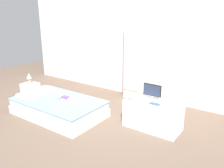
{
  "coord_description": "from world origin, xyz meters",
  "views": [
    {
      "loc": [
        2.23,
        -2.71,
        1.77
      ],
      "look_at": [
        0.05,
        0.39,
        0.59
      ],
      "focal_mm": 37.25,
      "sensor_mm": 36.0,
      "label": 1
    }
  ],
  "objects_px": {
    "doll": "(63,97)",
    "nightstand": "(31,92)",
    "tv_stand": "(153,115)",
    "table_lamp": "(29,76)",
    "book_blue": "(155,104)",
    "wardrobe": "(144,60)",
    "tv_monitor": "(152,91)",
    "bed": "(59,107)",
    "rocking_horse_toy": "(130,96)"
  },
  "relations": [
    {
      "from": "table_lamp",
      "to": "rocking_horse_toy",
      "type": "xyz_separation_m",
      "value": [
        2.29,
        0.2,
        0.0
      ]
    },
    {
      "from": "book_blue",
      "to": "doll",
      "type": "bearing_deg",
      "value": -168.27
    },
    {
      "from": "doll",
      "to": "book_blue",
      "type": "distance_m",
      "value": 1.64
    },
    {
      "from": "tv_monitor",
      "to": "rocking_horse_toy",
      "type": "bearing_deg",
      "value": -144.74
    },
    {
      "from": "doll",
      "to": "tv_stand",
      "type": "bearing_deg",
      "value": 15.51
    },
    {
      "from": "tv_monitor",
      "to": "wardrobe",
      "type": "bearing_deg",
      "value": 124.57
    },
    {
      "from": "bed",
      "to": "book_blue",
      "type": "relative_size",
      "value": 10.01
    },
    {
      "from": "table_lamp",
      "to": "tv_stand",
      "type": "height_order",
      "value": "table_lamp"
    },
    {
      "from": "tv_monitor",
      "to": "tv_stand",
      "type": "bearing_deg",
      "value": -47.76
    },
    {
      "from": "nightstand",
      "to": "table_lamp",
      "type": "bearing_deg",
      "value": 0.0
    },
    {
      "from": "book_blue",
      "to": "table_lamp",
      "type": "bearing_deg",
      "value": -175.09
    },
    {
      "from": "bed",
      "to": "wardrobe",
      "type": "bearing_deg",
      "value": 60.93
    },
    {
      "from": "nightstand",
      "to": "rocking_horse_toy",
      "type": "height_order",
      "value": "rocking_horse_toy"
    },
    {
      "from": "doll",
      "to": "book_blue",
      "type": "relative_size",
      "value": 2.47
    },
    {
      "from": "nightstand",
      "to": "tv_stand",
      "type": "distance_m",
      "value": 2.65
    },
    {
      "from": "bed",
      "to": "table_lamp",
      "type": "xyz_separation_m",
      "value": [
        -1.04,
        0.18,
        0.37
      ]
    },
    {
      "from": "doll",
      "to": "rocking_horse_toy",
      "type": "height_order",
      "value": "rocking_horse_toy"
    },
    {
      "from": "bed",
      "to": "nightstand",
      "type": "bearing_deg",
      "value": 170.02
    },
    {
      "from": "wardrobe",
      "to": "tv_stand",
      "type": "relative_size",
      "value": 1.94
    },
    {
      "from": "nightstand",
      "to": "book_blue",
      "type": "distance_m",
      "value": 2.71
    },
    {
      "from": "table_lamp",
      "to": "book_blue",
      "type": "relative_size",
      "value": 1.37
    },
    {
      "from": "wardrobe",
      "to": "book_blue",
      "type": "bearing_deg",
      "value": -54.88
    },
    {
      "from": "table_lamp",
      "to": "book_blue",
      "type": "distance_m",
      "value": 2.7
    },
    {
      "from": "nightstand",
      "to": "table_lamp",
      "type": "height_order",
      "value": "table_lamp"
    },
    {
      "from": "tv_monitor",
      "to": "rocking_horse_toy",
      "type": "relative_size",
      "value": 2.29
    },
    {
      "from": "bed",
      "to": "nightstand",
      "type": "xyz_separation_m",
      "value": [
        -1.04,
        0.18,
        0.04
      ]
    },
    {
      "from": "tv_stand",
      "to": "rocking_horse_toy",
      "type": "bearing_deg",
      "value": -159.93
    },
    {
      "from": "table_lamp",
      "to": "tv_monitor",
      "type": "height_order",
      "value": "tv_monitor"
    },
    {
      "from": "wardrobe",
      "to": "tv_monitor",
      "type": "bearing_deg",
      "value": -55.43
    },
    {
      "from": "tv_monitor",
      "to": "book_blue",
      "type": "bearing_deg",
      "value": -51.85
    },
    {
      "from": "table_lamp",
      "to": "wardrobe",
      "type": "distance_m",
      "value": 2.36
    },
    {
      "from": "doll",
      "to": "nightstand",
      "type": "relative_size",
      "value": 1.1
    },
    {
      "from": "doll",
      "to": "tv_stand",
      "type": "height_order",
      "value": "tv_stand"
    },
    {
      "from": "tv_monitor",
      "to": "book_blue",
      "type": "relative_size",
      "value": 1.84
    },
    {
      "from": "doll",
      "to": "rocking_horse_toy",
      "type": "relative_size",
      "value": 3.07
    },
    {
      "from": "tv_stand",
      "to": "table_lamp",
      "type": "bearing_deg",
      "value": -172.95
    },
    {
      "from": "rocking_horse_toy",
      "to": "wardrobe",
      "type": "bearing_deg",
      "value": 108.56
    },
    {
      "from": "wardrobe",
      "to": "book_blue",
      "type": "xyz_separation_m",
      "value": [
        0.79,
        -1.13,
        -0.38
      ]
    },
    {
      "from": "table_lamp",
      "to": "tv_monitor",
      "type": "bearing_deg",
      "value": 8.77
    },
    {
      "from": "rocking_horse_toy",
      "to": "book_blue",
      "type": "relative_size",
      "value": 0.8
    },
    {
      "from": "doll",
      "to": "bed",
      "type": "bearing_deg",
      "value": -121.24
    },
    {
      "from": "tv_stand",
      "to": "book_blue",
      "type": "distance_m",
      "value": 0.26
    },
    {
      "from": "table_lamp",
      "to": "book_blue",
      "type": "bearing_deg",
      "value": 4.91
    },
    {
      "from": "table_lamp",
      "to": "book_blue",
      "type": "xyz_separation_m",
      "value": [
        2.69,
        0.23,
        -0.05
      ]
    },
    {
      "from": "nightstand",
      "to": "tv_monitor",
      "type": "distance_m",
      "value": 2.62
    },
    {
      "from": "bed",
      "to": "wardrobe",
      "type": "xyz_separation_m",
      "value": [
        0.86,
        1.54,
        0.7
      ]
    },
    {
      "from": "doll",
      "to": "book_blue",
      "type": "bearing_deg",
      "value": 11.73
    },
    {
      "from": "tv_monitor",
      "to": "nightstand",
      "type": "bearing_deg",
      "value": -171.23
    },
    {
      "from": "bed",
      "to": "wardrobe",
      "type": "height_order",
      "value": "wardrobe"
    },
    {
      "from": "bed",
      "to": "nightstand",
      "type": "height_order",
      "value": "nightstand"
    }
  ]
}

